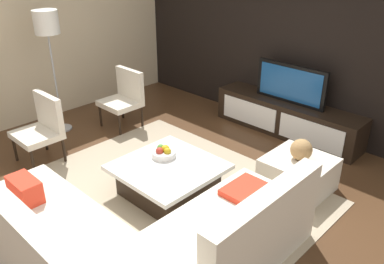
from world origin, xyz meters
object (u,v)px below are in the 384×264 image
(coffee_table, at_px, (168,179))
(floor_lamp, at_px, (47,29))
(media_console, at_px, (287,118))
(accent_chair_near, at_px, (42,125))
(fruit_bowl, at_px, (164,152))
(decorative_ball, at_px, (301,150))
(accent_chair_far, at_px, (125,95))
(ottoman, at_px, (298,174))
(sectional_couch, at_px, (132,243))
(television, at_px, (291,84))

(coffee_table, xyz_separation_m, floor_lamp, (-2.44, 0.05, 1.31))
(media_console, distance_m, accent_chair_near, 3.41)
(fruit_bowl, bearing_deg, decorative_ball, 40.23)
(fruit_bowl, distance_m, accent_chair_far, 1.84)
(fruit_bowl, bearing_deg, coffee_table, -28.90)
(ottoman, distance_m, accent_chair_far, 2.89)
(sectional_couch, xyz_separation_m, accent_chair_near, (-2.37, 0.44, 0.21))
(accent_chair_near, relative_size, floor_lamp, 0.49)
(sectional_couch, xyz_separation_m, decorative_ball, (0.38, 2.10, 0.24))
(fruit_bowl, relative_size, decorative_ball, 1.15)
(ottoman, height_order, decorative_ball, decorative_ball)
(accent_chair_near, bearing_deg, television, 50.96)
(media_console, bearing_deg, television, 90.00)
(television, height_order, decorative_ball, television)
(decorative_ball, bearing_deg, accent_chair_far, -174.86)
(accent_chair_near, height_order, decorative_ball, accent_chair_near)
(media_console, distance_m, fruit_bowl, 2.22)
(floor_lamp, bearing_deg, sectional_couch, -19.01)
(sectional_couch, height_order, accent_chair_near, accent_chair_near)
(floor_lamp, bearing_deg, fruit_bowl, 1.23)
(sectional_couch, height_order, accent_chair_far, accent_chair_far)
(media_console, bearing_deg, floor_lamp, -138.51)
(television, relative_size, accent_chair_far, 1.25)
(media_console, xyz_separation_m, fruit_bowl, (-0.28, -2.20, 0.18))
(floor_lamp, distance_m, fruit_bowl, 2.50)
(floor_lamp, distance_m, decorative_ball, 3.73)
(television, xyz_separation_m, decorative_ball, (0.90, -1.20, -0.26))
(television, distance_m, accent_chair_near, 3.41)
(coffee_table, distance_m, ottoman, 1.48)
(media_console, height_order, accent_chair_far, accent_chair_far)
(accent_chair_near, height_order, fruit_bowl, accent_chair_near)
(sectional_couch, relative_size, decorative_ball, 10.09)
(television, xyz_separation_m, coffee_table, (-0.10, -2.30, -0.58))
(coffee_table, bearing_deg, accent_chair_near, -162.38)
(ottoman, relative_size, fruit_bowl, 2.50)
(media_console, xyz_separation_m, coffee_table, (-0.10, -2.30, -0.05))
(floor_lamp, bearing_deg, decorative_ball, 16.92)
(coffee_table, bearing_deg, media_console, 87.51)
(accent_chair_near, relative_size, accent_chair_far, 1.00)
(floor_lamp, distance_m, accent_chair_far, 1.41)
(media_console, height_order, ottoman, media_console)
(sectional_couch, height_order, ottoman, sectional_couch)
(accent_chair_near, height_order, accent_chair_far, same)
(coffee_table, distance_m, accent_chair_far, 2.07)
(sectional_couch, xyz_separation_m, accent_chair_far, (-2.48, 1.84, 0.21))
(accent_chair_near, height_order, floor_lamp, floor_lamp)
(sectional_couch, xyz_separation_m, floor_lamp, (-3.05, 1.05, 1.23))
(television, height_order, coffee_table, television)
(coffee_table, bearing_deg, floor_lamp, 178.80)
(floor_lamp, xyz_separation_m, fruit_bowl, (2.26, 0.05, -1.08))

